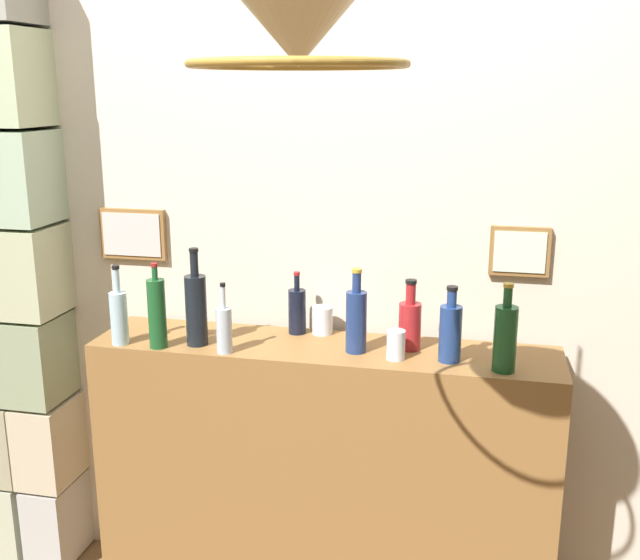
{
  "coord_description": "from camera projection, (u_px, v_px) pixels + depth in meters",
  "views": [
    {
      "loc": [
        0.52,
        -1.55,
        1.94
      ],
      "look_at": [
        0.0,
        0.79,
        1.32
      ],
      "focal_mm": 41.82,
      "sensor_mm": 36.0,
      "label": 1
    }
  ],
  "objects": [
    {
      "name": "glass_tumbler_rocks",
      "position": [
        396.0,
        345.0,
        2.46
      ],
      "size": [
        0.06,
        0.06,
        0.1
      ],
      "color": "silver",
      "rests_on": "bar_shelf_unit"
    },
    {
      "name": "liquor_bottle_mezcal",
      "position": [
        157.0,
        313.0,
        2.55
      ],
      "size": [
        0.06,
        0.06,
        0.3
      ],
      "color": "#195125",
      "rests_on": "bar_shelf_unit"
    },
    {
      "name": "liquor_bottle_whiskey",
      "position": [
        297.0,
        310.0,
        2.71
      ],
      "size": [
        0.06,
        0.06,
        0.23
      ],
      "color": "black",
      "rests_on": "bar_shelf_unit"
    },
    {
      "name": "liquor_bottle_bourbon",
      "position": [
        410.0,
        323.0,
        2.54
      ],
      "size": [
        0.08,
        0.08,
        0.25
      ],
      "color": "maroon",
      "rests_on": "bar_shelf_unit"
    },
    {
      "name": "liquor_bottle_port",
      "position": [
        224.0,
        329.0,
        2.51
      ],
      "size": [
        0.05,
        0.05,
        0.24
      ],
      "color": "#B3C0CD",
      "rests_on": "bar_shelf_unit"
    },
    {
      "name": "liquor_bottle_vodka",
      "position": [
        356.0,
        319.0,
        2.51
      ],
      "size": [
        0.07,
        0.07,
        0.29
      ],
      "color": "navy",
      "rests_on": "bar_shelf_unit"
    },
    {
      "name": "pendant_lamp",
      "position": [
        298.0,
        6.0,
        1.39
      ],
      "size": [
        0.43,
        0.43,
        0.57
      ],
      "color": "beige"
    },
    {
      "name": "liquor_bottle_amaro",
      "position": [
        196.0,
        308.0,
        2.57
      ],
      "size": [
        0.07,
        0.07,
        0.34
      ],
      "color": "black",
      "rests_on": "bar_shelf_unit"
    },
    {
      "name": "glass_tumbler_highball",
      "position": [
        322.0,
        320.0,
        2.71
      ],
      "size": [
        0.08,
        0.08,
        0.1
      ],
      "color": "silver",
      "rests_on": "bar_shelf_unit"
    },
    {
      "name": "liquor_bottle_gin",
      "position": [
        450.0,
        331.0,
        2.42
      ],
      "size": [
        0.07,
        0.07,
        0.25
      ],
      "color": "navy",
      "rests_on": "bar_shelf_unit"
    },
    {
      "name": "liquor_bottle_vermouth",
      "position": [
        505.0,
        337.0,
        2.34
      ],
      "size": [
        0.07,
        0.07,
        0.29
      ],
      "color": "#1B5125",
      "rests_on": "bar_shelf_unit"
    },
    {
      "name": "liquor_bottle_rye",
      "position": [
        119.0,
        316.0,
        2.59
      ],
      "size": [
        0.06,
        0.06,
        0.28
      ],
      "color": "#A6C8D6",
      "rests_on": "bar_shelf_unit"
    },
    {
      "name": "stone_pillar",
      "position": [
        13.0,
        265.0,
        2.91
      ],
      "size": [
        0.41,
        0.32,
        2.49
      ],
      "color": "#B0B69B",
      "rests_on": "ground"
    },
    {
      "name": "bar_shelf_unit",
      "position": [
        323.0,
        483.0,
        2.72
      ],
      "size": [
        1.63,
        0.35,
        1.07
      ],
      "primitive_type": "cube",
      "color": "olive",
      "rests_on": "ground"
    },
    {
      "name": "panelled_rear_partition",
      "position": [
        337.0,
        249.0,
        2.76
      ],
      "size": [
        3.61,
        0.15,
        2.56
      ],
      "color": "beige",
      "rests_on": "ground"
    }
  ]
}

